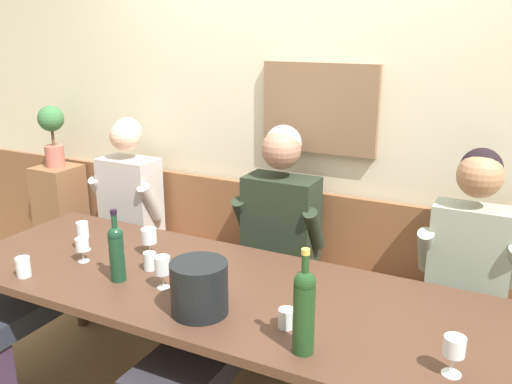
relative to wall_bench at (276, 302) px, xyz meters
The scene contains 20 objects.
room_wall_back 1.15m from the wall_bench, 89.71° to the left, with size 6.80×0.12×2.80m.
wood_wainscot_panel 0.27m from the wall_bench, 90.00° to the left, with size 6.80×0.03×0.92m, color brown.
wall_bench is the anchor object (origin of this frame).
dining_table 0.83m from the wall_bench, 90.00° to the right, with size 2.56×0.90×0.74m.
person_right_seat 1.16m from the wall_bench, 159.73° to the right, with size 0.47×1.35×1.31m.
person_left_seat 0.53m from the wall_bench, 85.11° to the right, with size 0.51×1.35×1.34m.
person_center_left_seat 1.16m from the wall_bench, 21.18° to the right, with size 0.48×1.35×1.32m.
ice_bucket 1.13m from the wall_bench, 83.68° to the right, with size 0.23×0.23×0.22m, color black.
wine_bottle_amber_mid 1.15m from the wall_bench, 112.95° to the right, with size 0.07×0.07×0.34m.
wine_bottle_green_tall 1.36m from the wall_bench, 60.73° to the right, with size 0.08×0.08×0.40m.
wine_glass_mid_right 0.92m from the wall_bench, 126.16° to the right, with size 0.08×0.08×0.14m.
wine_glass_by_bottle 1.19m from the wall_bench, 137.43° to the right, with size 0.06×0.06×0.15m.
wine_glass_near_bucket 1.19m from the wall_bench, 129.50° to the right, with size 0.07×0.07×0.12m.
wine_glass_right_end 1.54m from the wall_bench, 41.29° to the right, with size 0.07×0.07×0.14m.
wine_glass_mid_left 1.05m from the wall_bench, 99.82° to the right, with size 0.07×0.07×0.15m.
water_tumbler_right 1.43m from the wall_bench, 126.77° to the right, with size 0.07×0.07×0.09m, color silver.
water_tumbler_center 0.95m from the wall_bench, 113.54° to the right, with size 0.06×0.06×0.09m, color silver.
water_tumbler_left 1.15m from the wall_bench, 63.15° to the right, with size 0.06×0.06×0.08m, color silver.
corner_pedestal 1.74m from the wall_bench, behind, with size 0.28×0.28×0.91m, color brown.
potted_plant 1.94m from the wall_bench, behind, with size 0.18×0.18×0.43m.
Camera 1 is at (1.21, -1.81, 1.85)m, focal length 38.20 mm.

